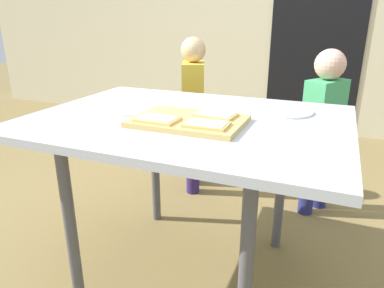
{
  "coord_description": "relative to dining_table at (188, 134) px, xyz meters",
  "views": [
    {
      "loc": [
        0.56,
        -1.31,
        1.17
      ],
      "look_at": [
        0.02,
        0.0,
        0.66
      ],
      "focal_mm": 33.03,
      "sensor_mm": 36.0,
      "label": 1
    }
  ],
  "objects": [
    {
      "name": "ground_plane",
      "position": [
        0.0,
        0.0,
        -0.7
      ],
      "size": [
        16.0,
        16.0,
        0.0
      ],
      "primitive_type": "plane",
      "color": "olive"
    },
    {
      "name": "house_wall_back",
      "position": [
        0.0,
        2.66,
        0.57
      ],
      "size": [
        8.0,
        0.2,
        2.54
      ],
      "primitive_type": "cube",
      "color": "beige",
      "rests_on": "ground"
    },
    {
      "name": "house_door",
      "position": [
        0.31,
        2.55,
        0.3
      ],
      "size": [
        0.9,
        0.02,
        2.0
      ],
      "primitive_type": "cube",
      "color": "black",
      "rests_on": "ground"
    },
    {
      "name": "dining_table",
      "position": [
        0.0,
        0.0,
        0.0
      ],
      "size": [
        1.3,
        0.96,
        0.77
      ],
      "color": "#ABB2BB",
      "rests_on": "ground"
    },
    {
      "name": "cutting_board",
      "position": [
        0.04,
        -0.09,
        0.08
      ],
      "size": [
        0.43,
        0.3,
        0.02
      ],
      "primitive_type": "cube",
      "color": "tan",
      "rests_on": "dining_table"
    },
    {
      "name": "pizza_slice_near_right",
      "position": [
        0.14,
        -0.15,
        0.1
      ],
      "size": [
        0.16,
        0.11,
        0.01
      ],
      "color": "#DDB262",
      "rests_on": "cutting_board"
    },
    {
      "name": "pizza_slice_far_right",
      "position": [
        0.13,
        -0.02,
        0.1
      ],
      "size": [
        0.17,
        0.12,
        0.01
      ],
      "color": "#DDB262",
      "rests_on": "cutting_board"
    },
    {
      "name": "pizza_slice_near_left",
      "position": [
        -0.06,
        -0.16,
        0.1
      ],
      "size": [
        0.16,
        0.11,
        0.01
      ],
      "color": "#DDB262",
      "rests_on": "cutting_board"
    },
    {
      "name": "plate_white_left",
      "position": [
        -0.29,
        0.02,
        0.08
      ],
      "size": [
        0.24,
        0.24,
        0.01
      ],
      "primitive_type": "cylinder",
      "color": "white",
      "rests_on": "dining_table"
    },
    {
      "name": "plate_white_right",
      "position": [
        0.36,
        0.24,
        0.08
      ],
      "size": [
        0.24,
        0.24,
        0.01
      ],
      "primitive_type": "cylinder",
      "color": "white",
      "rests_on": "dining_table"
    },
    {
      "name": "child_left",
      "position": [
        -0.32,
        0.84,
        -0.1
      ],
      "size": [
        0.22,
        0.27,
        1.05
      ],
      "color": "navy",
      "rests_on": "ground"
    },
    {
      "name": "child_right",
      "position": [
        0.51,
        0.84,
        -0.12
      ],
      "size": [
        0.24,
        0.28,
        1.0
      ],
      "color": "navy",
      "rests_on": "ground"
    }
  ]
}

